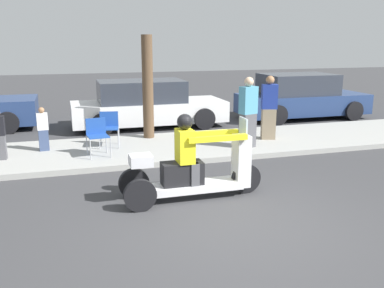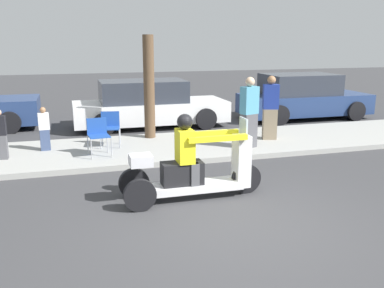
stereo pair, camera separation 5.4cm
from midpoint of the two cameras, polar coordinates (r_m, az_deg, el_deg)
name	(u,v)px [view 2 (the right image)]	position (r m, az deg, el deg)	size (l,w,h in m)	color
ground_plane	(234,227)	(6.33, 5.90, -10.95)	(60.00, 60.00, 0.00)	#38383A
sidewalk_strip	(164,148)	(10.47, -3.56, -0.50)	(28.00, 2.80, 0.12)	#9E9E99
motorcycle_trike	(193,169)	(7.19, 0.32, -3.34)	(2.46, 0.70, 1.47)	black
spectator_end_of_line	(44,130)	(10.45, -18.96, 1.83)	(0.26, 0.17, 1.02)	#38476B
spectator_near_curb	(0,135)	(9.99, -24.05, 1.06)	(0.27, 0.17, 1.09)	#515156
spectator_mid_group	(270,109)	(11.15, 10.53, 4.61)	(0.44, 0.33, 1.63)	gray
spectator_by_tree	(249,114)	(10.20, 7.77, 4.00)	(0.45, 0.35, 1.67)	#515156
folding_chair_curbside	(98,133)	(9.69, -12.26, 1.47)	(0.51, 0.51, 0.82)	#A5A8AD
folding_chair_set_back	(110,125)	(10.51, -10.71, 2.49)	(0.53, 0.53, 0.82)	#A5A8AD
parked_car_lot_left	(148,105)	(13.23, -5.74, 5.20)	(4.64, 1.94, 1.44)	silver
parked_car_lot_far	(303,98)	(15.13, 14.63, 6.02)	(4.33, 2.03, 1.51)	navy
tree_trunk	(149,87)	(11.15, -5.61, 7.54)	(0.28, 0.28, 2.64)	brown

